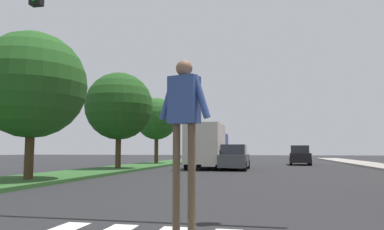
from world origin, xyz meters
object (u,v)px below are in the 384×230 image
Objects in this scene: pedestrian_performer at (184,123)px; sedan_midblock at (235,158)px; tree_far at (119,106)px; tree_distant at (157,119)px; traffic_light_gantry at (37,18)px; sedan_distant at (300,156)px; tree_mid at (32,85)px; truck_box_delivery at (207,146)px.

sedan_midblock is at bearing 93.19° from pedestrian_performer.
tree_far reaches higher than sedan_midblock.
traffic_light_gantry is (4.71, -24.37, 0.22)m from tree_distant.
tree_distant reaches higher than pedestrian_performer.
sedan_distant reaches higher than sedan_midblock.
tree_mid is 1.01× the size of tree_distant.
tree_mid is 13.90m from sedan_midblock.
pedestrian_performer is 0.57× the size of sedan_midblock.
tree_distant is at bearing 92.63° from tree_far.
tree_mid is 13.72m from truck_box_delivery.
sedan_midblock is (7.35, 2.36, -3.41)m from tree_far.
truck_box_delivery is at bearing -129.90° from sedan_distant.
tree_mid is 1.37× the size of sedan_midblock.
tree_mid reaches higher than traffic_light_gantry.
traffic_light_gantry is at bearing -100.20° from sedan_midblock.
tree_distant is 8.87m from truck_box_delivery.
traffic_light_gantry is 28.01m from sedan_distant.
tree_far is at bearing -136.27° from sedan_distant.
truck_box_delivery is at bearing 32.60° from tree_far.
traffic_light_gantry is at bearing -73.82° from tree_far.
tree_distant is 28.60m from pedestrian_performer.
sedan_distant is (12.38, 11.84, -3.39)m from tree_far.
truck_box_delivery is (-2.02, 1.05, 0.86)m from sedan_midblock.
tree_far is (-0.09, 9.05, 0.21)m from tree_mid.
tree_distant is at bearing 91.62° from tree_mid.
traffic_light_gantry is 1.61× the size of truck_box_delivery.
traffic_light_gantry is 5.68m from pedestrian_performer.
traffic_light_gantry reaches higher than tree_distant.
tree_distant is at bearing 108.19° from pedestrian_performer.
sedan_distant is (12.30, 20.90, -3.18)m from tree_mid.
tree_distant is 1.36× the size of sedan_midblock.
pedestrian_performer is 29.54m from sedan_distant.
truck_box_delivery is at bearing 67.19° from tree_mid.
tree_far is 1.01× the size of truck_box_delivery.
truck_box_delivery is (5.77, -6.23, -2.55)m from tree_distant.
sedan_midblock is 0.71× the size of truck_box_delivery.
tree_far reaches higher than truck_box_delivery.
sedan_distant is (3.93, 29.27, -0.86)m from pedestrian_performer.
pedestrian_performer is 0.40× the size of truck_box_delivery.
tree_distant is 0.60× the size of traffic_light_gantry.
tree_far reaches higher than tree_mid.
traffic_light_gantry is 4.01× the size of pedestrian_performer.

